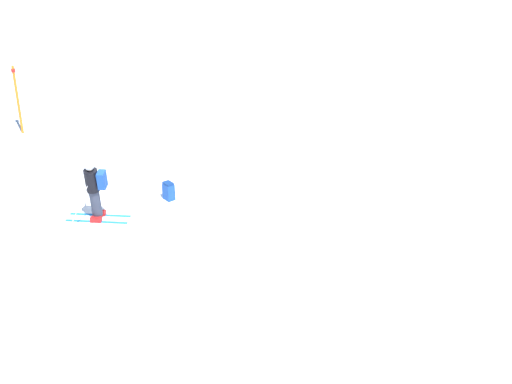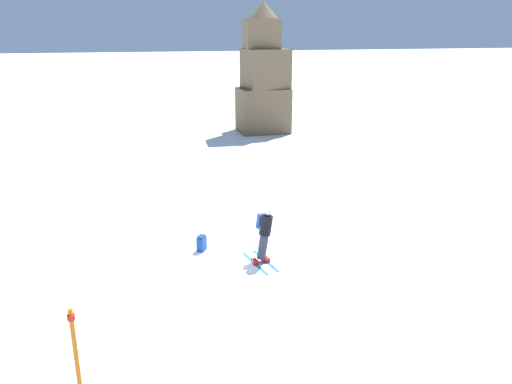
{
  "view_description": "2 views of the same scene",
  "coord_description": "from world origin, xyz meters",
  "px_view_note": "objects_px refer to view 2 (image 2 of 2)",
  "views": [
    {
      "loc": [
        15.15,
        8.44,
        8.52
      ],
      "look_at": [
        0.03,
        3.89,
        0.84
      ],
      "focal_mm": 50.0,
      "sensor_mm": 36.0,
      "label": 1
    },
    {
      "loc": [
        -2.63,
        -12.83,
        6.54
      ],
      "look_at": [
        1.66,
        2.87,
        1.23
      ],
      "focal_mm": 35.0,
      "sensor_mm": 36.0,
      "label": 2
    }
  ],
  "objects_px": {
    "trail_marker": "(77,363)",
    "skier": "(264,232)",
    "rock_pillar": "(263,79)",
    "spare_backpack": "(202,243)"
  },
  "relations": [
    {
      "from": "rock_pillar",
      "to": "trail_marker",
      "type": "xyz_separation_m",
      "value": [
        -10.27,
        -24.31,
        -2.23
      ]
    },
    {
      "from": "skier",
      "to": "spare_backpack",
      "type": "xyz_separation_m",
      "value": [
        -1.67,
        1.23,
        -0.7
      ]
    },
    {
      "from": "spare_backpack",
      "to": "trail_marker",
      "type": "xyz_separation_m",
      "value": [
        -3.15,
        -6.55,
        0.99
      ]
    },
    {
      "from": "spare_backpack",
      "to": "rock_pillar",
      "type": "bearing_deg",
      "value": 11.56
    },
    {
      "from": "skier",
      "to": "trail_marker",
      "type": "height_order",
      "value": "trail_marker"
    },
    {
      "from": "skier",
      "to": "spare_backpack",
      "type": "relative_size",
      "value": 3.44
    },
    {
      "from": "skier",
      "to": "rock_pillar",
      "type": "bearing_deg",
      "value": 62.7
    },
    {
      "from": "rock_pillar",
      "to": "spare_backpack",
      "type": "height_order",
      "value": "rock_pillar"
    },
    {
      "from": "rock_pillar",
      "to": "trail_marker",
      "type": "height_order",
      "value": "rock_pillar"
    },
    {
      "from": "trail_marker",
      "to": "skier",
      "type": "bearing_deg",
      "value": 47.87
    }
  ]
}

